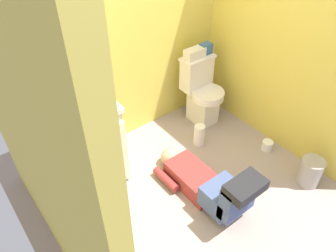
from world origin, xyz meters
TOP-DOWN VIEW (x-y plane):
  - ground_plane at (0.00, 0.00)m, footprint 2.72×2.91m
  - wall_back at (0.00, 1.00)m, footprint 2.38×0.08m
  - wall_left at (-1.15, 0.00)m, footprint 0.08×1.91m
  - wall_right at (1.15, 0.00)m, footprint 0.08×1.91m
  - toilet at (0.75, 0.67)m, footprint 0.36×0.46m
  - vanity_cabinet at (-0.66, 0.63)m, footprint 0.60×0.53m
  - faucet at (-0.66, 0.78)m, footprint 0.02×0.02m
  - person_plumber at (0.03, -0.21)m, footprint 0.39×1.06m
  - tissue_box at (0.70, 0.76)m, footprint 0.22×0.11m
  - toiletry_bag at (0.85, 0.76)m, footprint 0.12×0.09m
  - soap_dispenser at (-0.85, 0.76)m, footprint 0.06×0.06m
  - bottle_clear at (-0.76, 0.79)m, footprint 0.04×0.04m
  - bottle_green at (-0.69, 0.75)m, footprint 0.05×0.05m
  - bottle_amber at (-0.62, 0.76)m, footprint 0.05×0.05m
  - bottle_blue at (-0.56, 0.76)m, footprint 0.05×0.05m
  - trash_can at (0.89, -0.66)m, footprint 0.20×0.20m
  - paper_towel_roll at (0.45, 0.35)m, footprint 0.11×0.11m
  - toilet_paper_roll at (0.95, -0.14)m, footprint 0.11×0.11m

SIDE VIEW (x-z plane):
  - ground_plane at x=0.00m, z-range -0.04..0.00m
  - toilet_paper_roll at x=0.95m, z-range 0.00..0.10m
  - paper_towel_roll at x=0.45m, z-range 0.00..0.24m
  - trash_can at x=0.89m, z-range 0.00..0.28m
  - person_plumber at x=0.03m, z-range -0.08..0.44m
  - toilet at x=0.75m, z-range -0.01..0.74m
  - vanity_cabinet at x=-0.66m, z-range 0.01..0.83m
  - tissue_box at x=0.70m, z-range 0.75..0.85m
  - toiletry_bag at x=0.85m, z-range 0.75..0.86m
  - faucet at x=-0.66m, z-range 0.82..0.92m
  - bottle_amber at x=-0.62m, z-range 0.82..0.95m
  - bottle_green at x=-0.69m, z-range 0.82..0.95m
  - bottle_clear at x=-0.76m, z-range 0.82..0.95m
  - soap_dispenser at x=-0.85m, z-range 0.80..0.97m
  - bottle_blue at x=-0.56m, z-range 0.82..0.96m
  - wall_back at x=0.00m, z-range 0.00..2.40m
  - wall_left at x=-1.15m, z-range 0.00..2.40m
  - wall_right at x=1.15m, z-range 0.00..2.40m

